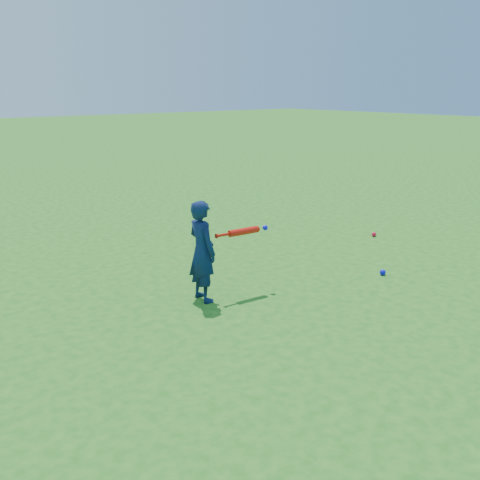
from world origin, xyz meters
The scene contains 5 objects.
ground centered at (0.00, 0.00, 0.00)m, with size 80.00×80.00×0.00m, color #1E6417.
child centered at (-0.41, 0.02, 0.57)m, with size 0.42×0.27×1.14m, color #0E1C44.
ground_ball_red centered at (3.25, 0.45, 0.04)m, with size 0.07×0.07×0.07m, color red.
ground_ball_blue centered at (1.83, -0.76, 0.04)m, with size 0.08×0.08×0.08m, color #0D0EE0.
bat_swing centered at (0.12, -0.08, 0.73)m, with size 0.70×0.12×0.08m.
Camera 1 is at (-3.64, -4.59, 2.31)m, focal length 40.00 mm.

